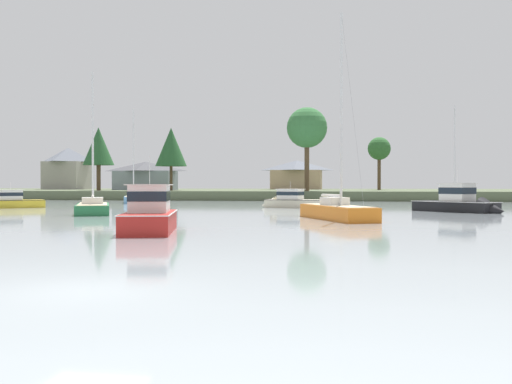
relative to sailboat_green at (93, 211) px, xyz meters
The scene contains 17 objects.
ground_plane 39.17m from the sailboat_green, 65.92° to the right, with size 425.52×425.52×0.00m, color #939EA3.
far_shore_bank 72.63m from the sailboat_green, 77.29° to the left, with size 191.49×58.11×1.48m, color #4C563D.
sailboat_green is the anchor object (origin of this frame).
sailboat_teal 42.42m from the sailboat_green, 35.76° to the left, with size 2.99×7.85×12.42m.
cruiser_black 33.56m from the sailboat_green, 14.04° to the left, with size 8.25×8.23×5.30m.
sailboat_skyblue 30.09m from the sailboat_green, 103.97° to the left, with size 5.20×8.73×13.68m.
cruiser_cream 22.18m from the sailboat_green, 45.72° to the left, with size 7.42×4.06×3.71m.
cruiser_red 21.29m from the sailboat_green, 57.37° to the right, with size 4.19×8.39×4.94m.
cruiser_yellow 17.75m from the sailboat_green, 144.98° to the left, with size 6.95×6.20×3.54m.
sailboat_orange 22.00m from the sailboat_green, 14.37° to the right, with size 6.04×9.69×15.52m.
shore_tree_left_mid 53.73m from the sailboat_green, 99.77° to the left, with size 5.53×5.53×11.05m.
shore_tree_inland_a 54.61m from the sailboat_green, 113.26° to the left, with size 5.37×5.37×11.02m.
shore_tree_center 75.33m from the sailboat_green, 68.30° to the left, with size 4.43×4.43×10.26m.
shore_tree_inland_b 52.33m from the sailboat_green, 72.78° to the left, with size 6.62×6.62×13.68m.
cottage_eastern 82.32m from the sailboat_green, 82.67° to the left, with size 11.51×9.49×6.33m.
cottage_hillside 63.33m from the sailboat_green, 105.39° to the left, with size 11.88×7.00×5.42m.
cottage_near_water 83.20m from the sailboat_green, 117.89° to the left, with size 8.70×9.68×9.04m.
Camera 1 is at (6.38, -13.73, 2.56)m, focal length 42.11 mm.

